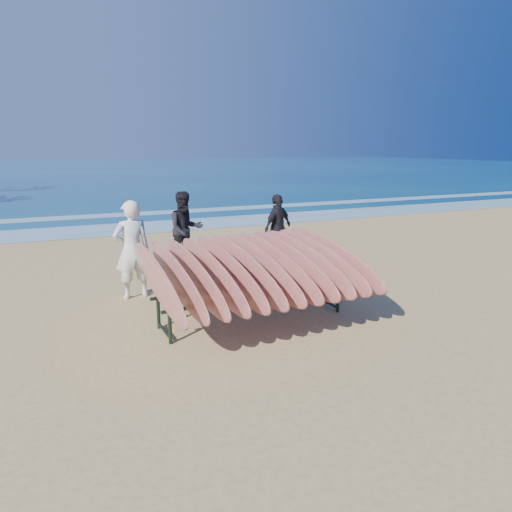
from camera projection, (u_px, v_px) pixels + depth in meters
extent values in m
plane|color=tan|center=(276.00, 323.00, 7.40)|extent=(120.00, 120.00, 0.00)
plane|color=navy|center=(80.00, 170.00, 56.38)|extent=(160.00, 160.00, 0.00)
plane|color=white|center=(153.00, 227.00, 16.31)|extent=(160.00, 160.00, 0.00)
plane|color=white|center=(137.00, 214.00, 19.42)|extent=(160.00, 160.00, 0.00)
cylinder|color=black|center=(170.00, 328.00, 6.58)|extent=(0.06, 0.06, 0.50)
cylinder|color=black|center=(338.00, 298.00, 7.85)|extent=(0.06, 0.06, 0.50)
cylinder|color=black|center=(158.00, 313.00, 7.15)|extent=(0.06, 0.06, 0.50)
cylinder|color=black|center=(317.00, 288.00, 8.42)|extent=(0.06, 0.06, 0.50)
cylinder|color=black|center=(261.00, 297.00, 7.16)|extent=(3.20, 0.20, 0.06)
cylinder|color=black|center=(244.00, 286.00, 7.72)|extent=(3.20, 0.20, 0.06)
cylinder|color=black|center=(165.00, 331.00, 6.90)|extent=(0.07, 0.65, 0.04)
cylinder|color=black|center=(327.00, 302.00, 8.17)|extent=(0.07, 0.65, 0.04)
ellipsoid|color=maroon|center=(157.00, 280.00, 6.68)|extent=(0.21, 2.96, 1.02)
ellipsoid|color=maroon|center=(176.00, 277.00, 6.80)|extent=(0.21, 2.96, 1.02)
ellipsoid|color=maroon|center=(194.00, 275.00, 6.92)|extent=(0.21, 2.96, 1.02)
ellipsoid|color=maroon|center=(211.00, 273.00, 7.05)|extent=(0.21, 2.96, 1.02)
ellipsoid|color=maroon|center=(228.00, 271.00, 7.17)|extent=(0.21, 2.96, 1.02)
ellipsoid|color=maroon|center=(244.00, 269.00, 7.29)|extent=(0.21, 2.96, 1.02)
ellipsoid|color=maroon|center=(260.00, 267.00, 7.41)|extent=(0.21, 2.96, 1.02)
ellipsoid|color=maroon|center=(275.00, 265.00, 7.53)|extent=(0.21, 2.96, 1.02)
ellipsoid|color=maroon|center=(290.00, 263.00, 7.65)|extent=(0.21, 2.96, 1.02)
ellipsoid|color=maroon|center=(304.00, 261.00, 7.77)|extent=(0.21, 2.96, 1.02)
ellipsoid|color=maroon|center=(318.00, 259.00, 7.89)|extent=(0.21, 2.96, 1.02)
ellipsoid|color=maroon|center=(332.00, 258.00, 8.01)|extent=(0.21, 2.96, 1.02)
imported|color=silver|center=(132.00, 250.00, 8.48)|extent=(0.71, 0.51, 1.85)
imported|color=black|center=(186.00, 229.00, 10.74)|extent=(0.93, 0.76, 1.79)
imported|color=black|center=(278.00, 227.00, 11.40)|extent=(1.05, 0.80, 1.66)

